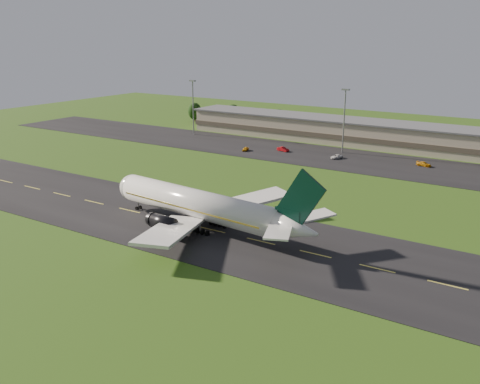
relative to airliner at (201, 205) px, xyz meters
The scene contains 11 objects.
ground 9.59m from the airliner, behind, with size 360.00×360.00×0.00m, color #274411.
taxiway 9.56m from the airliner, behind, with size 220.00×30.00×0.10m, color black.
apron 72.71m from the airliner, 96.63° to the left, with size 260.00×30.00×0.10m, color black.
airliner is the anchor object (origin of this frame).
terminal 96.29m from the airliner, 91.18° to the left, with size 145.00×16.00×8.40m.
light_mast_west 102.45m from the airliner, 128.36° to the left, with size 2.40×1.20×20.35m.
light_mast_centre 80.56m from the airliner, 92.42° to the left, with size 2.40×1.20×20.35m.
service_vehicle_a 72.59m from the airliner, 115.31° to the left, with size 1.42×3.53×1.20m, color #C6860B.
service_vehicle_b 74.50m from the airliner, 105.91° to the left, with size 1.46×4.18×1.38m, color maroon.
service_vehicle_c 71.26m from the airliner, 91.28° to the left, with size 1.95×4.23×1.17m, color silver.
service_vehicle_d 79.18m from the airliner, 72.70° to the left, with size 1.75×4.31×1.25m, color orange.
Camera 1 is at (68.40, -79.09, 36.75)m, focal length 40.00 mm.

